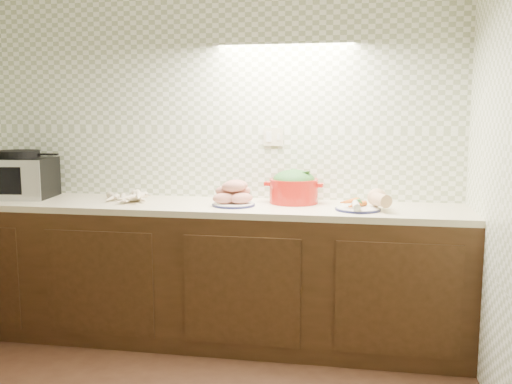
% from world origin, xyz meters
% --- Properties ---
extents(room, '(3.60, 3.60, 2.60)m').
position_xyz_m(room, '(0.00, 0.00, 1.63)').
color(room, black).
rests_on(room, ground).
extents(counter, '(3.60, 3.60, 0.90)m').
position_xyz_m(counter, '(-0.68, 0.68, 0.45)').
color(counter, '#301E0E').
rests_on(counter, ground).
extents(toaster_oven, '(0.49, 0.40, 0.32)m').
position_xyz_m(toaster_oven, '(-1.18, 1.54, 1.05)').
color(toaster_oven, black).
rests_on(toaster_oven, counter).
extents(parsnip_pile, '(0.34, 0.33, 0.08)m').
position_xyz_m(parsnip_pile, '(-0.38, 1.48, 0.93)').
color(parsnip_pile, beige).
rests_on(parsnip_pile, counter).
extents(sweet_potato_plate, '(0.27, 0.27, 0.16)m').
position_xyz_m(sweet_potato_plate, '(0.35, 1.46, 0.96)').
color(sweet_potato_plate, '#171946').
rests_on(sweet_potato_plate, counter).
extents(onion_bowl, '(0.16, 0.16, 0.13)m').
position_xyz_m(onion_bowl, '(0.34, 1.62, 0.95)').
color(onion_bowl, black).
rests_on(onion_bowl, counter).
extents(dutch_oven, '(0.39, 0.33, 0.22)m').
position_xyz_m(dutch_oven, '(0.71, 1.63, 1.01)').
color(dutch_oven, red).
rests_on(dutch_oven, counter).
extents(veg_plate, '(0.34, 0.34, 0.13)m').
position_xyz_m(veg_plate, '(1.17, 1.46, 0.95)').
color(veg_plate, '#171946').
rests_on(veg_plate, counter).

